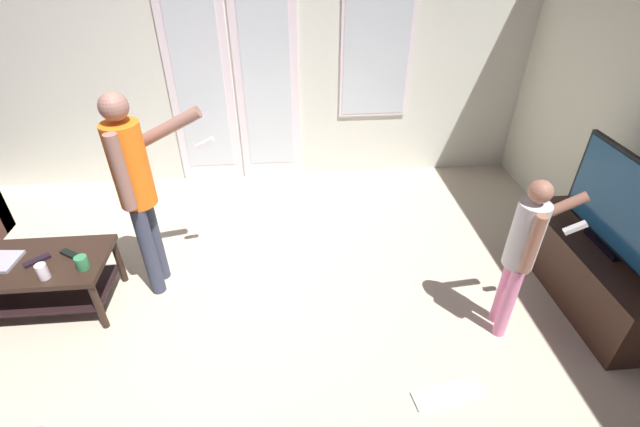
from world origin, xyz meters
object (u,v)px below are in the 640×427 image
at_px(coffee_table, 37,274).
at_px(tv_stand, 591,271).
at_px(cup_by_laptop, 82,263).
at_px(flat_screen_tv, 621,205).
at_px(dvd_remote_slim, 37,261).
at_px(cup_near_edge, 43,271).
at_px(loose_keyboard, 448,394).
at_px(person_child, 524,247).
at_px(tv_remote_black, 70,254).
at_px(person_adult, 136,181).

relative_size(coffee_table, tv_stand, 0.74).
distance_m(coffee_table, tv_stand, 4.10).
height_order(tv_stand, cup_by_laptop, cup_by_laptop).
bearing_deg(flat_screen_tv, dvd_remote_slim, 176.83).
relative_size(flat_screen_tv, cup_by_laptop, 10.14).
bearing_deg(flat_screen_tv, cup_by_laptop, 178.06).
distance_m(coffee_table, dvd_remote_slim, 0.14).
height_order(cup_near_edge, dvd_remote_slim, cup_near_edge).
height_order(cup_by_laptop, dvd_remote_slim, cup_by_laptop).
relative_size(flat_screen_tv, loose_keyboard, 2.16).
bearing_deg(person_child, coffee_table, 171.50).
bearing_deg(loose_keyboard, dvd_remote_slim, 159.83).
height_order(cup_near_edge, cup_by_laptop, cup_near_edge).
bearing_deg(dvd_remote_slim, cup_by_laptop, -57.64).
bearing_deg(tv_remote_black, loose_keyboard, 10.51).
distance_m(tv_stand, cup_by_laptop, 3.70).
height_order(tv_stand, flat_screen_tv, flat_screen_tv).
xyz_separation_m(cup_near_edge, tv_remote_black, (0.08, 0.23, -0.05)).
bearing_deg(person_adult, coffee_table, -166.87).
height_order(tv_stand, tv_remote_black, tv_stand).
relative_size(person_adult, cup_near_edge, 13.88).
bearing_deg(loose_keyboard, tv_stand, 29.86).
xyz_separation_m(cup_near_edge, cup_by_laptop, (0.22, 0.08, -0.01)).
distance_m(person_adult, cup_near_edge, 0.85).
xyz_separation_m(flat_screen_tv, loose_keyboard, (-1.33, -0.77, -0.82)).
bearing_deg(cup_near_edge, person_adult, 31.16).
bearing_deg(tv_stand, flat_screen_tv, 114.75).
xyz_separation_m(loose_keyboard, tv_remote_black, (-2.50, 1.04, 0.44)).
bearing_deg(flat_screen_tv, person_child, -161.70).
height_order(person_adult, tv_remote_black, person_adult).
xyz_separation_m(tv_remote_black, dvd_remote_slim, (-0.21, -0.05, 0.00)).
xyz_separation_m(tv_stand, loose_keyboard, (-1.33, -0.77, -0.23)).
bearing_deg(person_adult, person_child, -15.17).
height_order(tv_stand, loose_keyboard, tv_stand).
relative_size(person_adult, person_child, 1.30).
bearing_deg(person_child, person_adult, 164.83).
relative_size(cup_near_edge, cup_by_laptop, 1.17).
xyz_separation_m(flat_screen_tv, person_adult, (-3.29, 0.42, 0.12)).
distance_m(flat_screen_tv, dvd_remote_slim, 4.06).
bearing_deg(cup_near_edge, dvd_remote_slim, 125.46).
bearing_deg(coffee_table, person_child, -8.50).
bearing_deg(cup_by_laptop, tv_remote_black, 133.58).
bearing_deg(loose_keyboard, tv_remote_black, 157.29).
height_order(coffee_table, flat_screen_tv, flat_screen_tv).
relative_size(flat_screen_tv, cup_near_edge, 8.68).
bearing_deg(tv_remote_black, cup_near_edge, -76.07).
height_order(person_adult, loose_keyboard, person_adult).
xyz_separation_m(tv_stand, dvd_remote_slim, (-4.04, 0.23, 0.21)).
bearing_deg(person_adult, tv_remote_black, -165.00).
bearing_deg(cup_by_laptop, coffee_table, 164.97).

